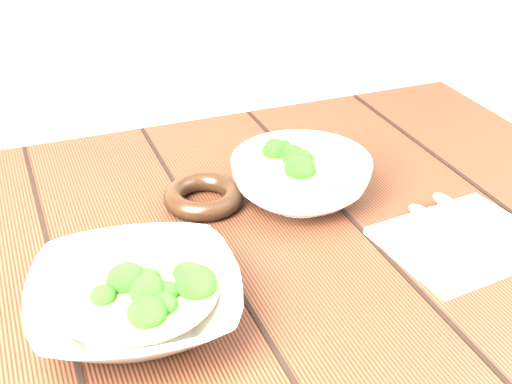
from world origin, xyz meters
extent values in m
cube|color=#381910|center=(0.00, 0.00, 0.73)|extent=(1.20, 0.80, 0.04)
cube|color=#381910|center=(0.54, 0.34, 0.35)|extent=(0.07, 0.07, 0.71)
imported|color=silver|center=(-0.15, -0.11, 0.78)|extent=(0.27, 0.27, 0.06)
cylinder|color=#9A7445|center=(-0.15, -0.11, 0.80)|extent=(0.19, 0.19, 0.00)
ellipsoid|color=#1B7119|center=(-0.12, -0.10, 0.80)|extent=(0.04, 0.03, 0.03)
ellipsoid|color=#1B7119|center=(-0.14, -0.07, 0.80)|extent=(0.04, 0.03, 0.03)
ellipsoid|color=#1B7119|center=(-0.19, -0.07, 0.80)|extent=(0.04, 0.03, 0.03)
ellipsoid|color=#1B7119|center=(-0.17, -0.12, 0.80)|extent=(0.04, 0.03, 0.03)
ellipsoid|color=#1B7119|center=(-0.16, -0.15, 0.80)|extent=(0.04, 0.03, 0.03)
ellipsoid|color=#1B7119|center=(-0.10, -0.15, 0.80)|extent=(0.04, 0.03, 0.03)
imported|color=silver|center=(0.14, 0.08, 0.78)|extent=(0.27, 0.27, 0.06)
cylinder|color=#9A7445|center=(0.14, 0.08, 0.80)|extent=(0.16, 0.16, 0.00)
ellipsoid|color=#1B7119|center=(0.16, 0.08, 0.81)|extent=(0.04, 0.03, 0.03)
ellipsoid|color=#1B7119|center=(0.15, 0.11, 0.81)|extent=(0.04, 0.03, 0.03)
ellipsoid|color=#1B7119|center=(0.13, 0.12, 0.81)|extent=(0.04, 0.03, 0.03)
ellipsoid|color=#1B7119|center=(0.12, 0.09, 0.81)|extent=(0.04, 0.03, 0.03)
ellipsoid|color=#1B7119|center=(0.10, 0.07, 0.81)|extent=(0.04, 0.03, 0.03)
ellipsoid|color=#1B7119|center=(0.12, 0.03, 0.81)|extent=(0.04, 0.03, 0.03)
ellipsoid|color=#1B7119|center=(0.15, 0.05, 0.81)|extent=(0.04, 0.03, 0.03)
ellipsoid|color=#1B7119|center=(0.18, 0.06, 0.81)|extent=(0.04, 0.03, 0.03)
torus|color=black|center=(0.00, 0.11, 0.76)|extent=(0.13, 0.13, 0.03)
cube|color=beige|center=(0.29, -0.11, 0.76)|extent=(0.22, 0.18, 0.01)
cylinder|color=#AEAA99|center=(0.27, -0.12, 0.76)|extent=(0.01, 0.13, 0.01)
ellipsoid|color=#AEAA99|center=(0.27, -0.04, 0.76)|extent=(0.03, 0.05, 0.01)
cylinder|color=#AEAA99|center=(0.31, -0.10, 0.76)|extent=(0.01, 0.13, 0.01)
ellipsoid|color=#AEAA99|center=(0.32, -0.03, 0.76)|extent=(0.03, 0.05, 0.01)
camera|label=1|loc=(-0.25, -0.74, 1.27)|focal=50.00mm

